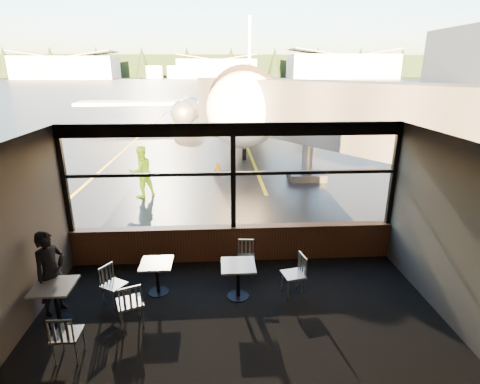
{
  "coord_description": "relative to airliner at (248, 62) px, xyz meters",
  "views": [
    {
      "loc": [
        -0.36,
        -8.6,
        4.68
      ],
      "look_at": [
        0.23,
        1.0,
        1.5
      ],
      "focal_mm": 28.0,
      "sensor_mm": 36.0,
      "label": 1
    }
  ],
  "objects": [
    {
      "name": "cafe_table_mid",
      "position": [
        -3.86,
        -23.83,
        -4.79
      ],
      "size": [
        0.67,
        0.67,
        0.74
      ],
      "primitive_type": null,
      "color": "gray",
      "rests_on": "carpet_floor"
    },
    {
      "name": "airliner",
      "position": [
        0.0,
        0.0,
        0.0
      ],
      "size": [
        31.23,
        36.3,
        10.33
      ],
      "primitive_type": null,
      "rotation": [
        0.0,
        0.0,
        -0.09
      ],
      "color": "white",
      "rests_on": "ground_plane"
    },
    {
      "name": "ceiling",
      "position": [
        -2.15,
        -25.43,
        -1.66
      ],
      "size": [
        8.0,
        6.0,
        0.04
      ],
      "primitive_type": "cube",
      "color": "#38332D",
      "rests_on": "ground"
    },
    {
      "name": "treeline",
      "position": [
        -2.15,
        187.57,
        0.84
      ],
      "size": [
        360.0,
        3.0,
        12.0
      ],
      "primitive_type": "cube",
      "color": "black",
      "rests_on": "ground_plane"
    },
    {
      "name": "ground_crew",
      "position": [
        -5.41,
        -17.18,
        -4.19
      ],
      "size": [
        1.2,
        1.17,
        1.96
      ],
      "primitive_type": "imported",
      "rotation": [
        0.0,
        0.0,
        3.82
      ],
      "color": "#BFF219",
      "rests_on": "ground_plane"
    },
    {
      "name": "fuel_tank_a",
      "position": [
        -32.15,
        159.57,
        -2.16
      ],
      "size": [
        8.0,
        8.0,
        6.0
      ],
      "primitive_type": "cylinder",
      "color": "silver",
      "rests_on": "ground_plane"
    },
    {
      "name": "mullion_right",
      "position": [
        1.8,
        -22.43,
        -2.96
      ],
      "size": [
        0.12,
        0.12,
        2.6
      ],
      "primitive_type": "cube",
      "color": "black",
      "rests_on": "ground"
    },
    {
      "name": "mullion_left",
      "position": [
        -6.1,
        -22.43,
        -2.96
      ],
      "size": [
        0.12,
        0.12,
        2.6
      ],
      "primitive_type": "cube",
      "color": "black",
      "rests_on": "ground"
    },
    {
      "name": "chair_left_s",
      "position": [
        -5.07,
        -25.7,
        -4.7
      ],
      "size": [
        0.5,
        0.5,
        0.92
      ],
      "primitive_type": null,
      "rotation": [
        0.0,
        0.0,
        -0.0
      ],
      "color": "#B9B5A7",
      "rests_on": "carpet_floor"
    },
    {
      "name": "window_transom",
      "position": [
        -2.15,
        -22.43,
        -2.86
      ],
      "size": [
        8.0,
        0.1,
        0.08
      ],
      "primitive_type": "cube",
      "color": "black",
      "rests_on": "ground"
    },
    {
      "name": "fuel_tank_b",
      "position": [
        -22.15,
        159.57,
        -2.16
      ],
      "size": [
        8.0,
        8.0,
        6.0
      ],
      "primitive_type": "cylinder",
      "color": "silver",
      "rests_on": "ground_plane"
    },
    {
      "name": "fuel_tank_c",
      "position": [
        -12.15,
        159.57,
        -2.16
      ],
      "size": [
        8.0,
        8.0,
        6.0
      ],
      "primitive_type": "cylinder",
      "color": "silver",
      "rests_on": "ground_plane"
    },
    {
      "name": "wall_right",
      "position": [
        1.85,
        -25.43,
        -3.41
      ],
      "size": [
        0.04,
        6.0,
        3.5
      ],
      "primitive_type": "cube",
      "color": "#49423B",
      "rests_on": "ground"
    },
    {
      "name": "ground_plane",
      "position": [
        -2.15,
        97.57,
        -5.16
      ],
      "size": [
        520.0,
        520.0,
        0.0
      ],
      "primitive_type": "plane",
      "color": "black",
      "rests_on": "ground"
    },
    {
      "name": "hangar_right",
      "position": [
        57.85,
        155.57,
        0.84
      ],
      "size": [
        50.0,
        20.0,
        12.0
      ],
      "primitive_type": null,
      "color": "silver",
      "rests_on": "ground_plane"
    },
    {
      "name": "cafe_table_near",
      "position": [
        -2.13,
        -24.09,
        -4.77
      ],
      "size": [
        0.71,
        0.71,
        0.78
      ],
      "primitive_type": null,
      "color": "#A5A098",
      "rests_on": "carpet_floor"
    },
    {
      "name": "jet_bridge",
      "position": [
        1.45,
        -16.93,
        -2.65
      ],
      "size": [
        9.43,
        11.52,
        5.03
      ],
      "primitive_type": null,
      "color": "#2E2E31",
      "rests_on": "ground_plane"
    },
    {
      "name": "carpet_floor",
      "position": [
        -2.15,
        -25.43,
        -5.15
      ],
      "size": [
        8.0,
        6.0,
        0.01
      ],
      "primitive_type": "cube",
      "color": "black",
      "rests_on": "ground"
    },
    {
      "name": "cone_wing",
      "position": [
        -6.79,
        -1.53,
        -4.92
      ],
      "size": [
        0.35,
        0.35,
        0.49
      ],
      "primitive_type": "cone",
      "color": "#F15B07",
      "rests_on": "ground_plane"
    },
    {
      "name": "window_sill",
      "position": [
        -2.15,
        -22.43,
        -4.71
      ],
      "size": [
        8.0,
        0.28,
        0.9
      ],
      "primitive_type": "cube",
      "color": "#562D1A",
      "rests_on": "ground"
    },
    {
      "name": "chair_mid_s",
      "position": [
        -4.22,
        -24.88,
        -4.69
      ],
      "size": [
        0.67,
        0.67,
        0.95
      ],
      "primitive_type": null,
      "rotation": [
        0.0,
        0.0,
        0.37
      ],
      "color": "#B3AFA2",
      "rests_on": "carpet_floor"
    },
    {
      "name": "chair_near_n",
      "position": [
        -1.89,
        -23.17,
        -4.74
      ],
      "size": [
        0.5,
        0.5,
        0.84
      ],
      "primitive_type": null,
      "rotation": [
        0.0,
        0.0,
        3.05
      ],
      "color": "#B0AB9F",
      "rests_on": "carpet_floor"
    },
    {
      "name": "chair_mid_w",
      "position": [
        -4.7,
        -24.17,
        -4.74
      ],
      "size": [
        0.64,
        0.64,
        0.86
      ],
      "primitive_type": null,
      "rotation": [
        0.0,
        0.0,
        -2.13
      ],
      "color": "#B2AEA0",
      "rests_on": "carpet_floor"
    },
    {
      "name": "chair_near_e",
      "position": [
        -0.94,
        -24.06,
        -4.7
      ],
      "size": [
        0.6,
        0.6,
        0.93
      ],
      "primitive_type": null,
      "rotation": [
        0.0,
        0.0,
        1.78
      ],
      "color": "#BAB4A8",
      "rests_on": "carpet_floor"
    },
    {
      "name": "cafe_table_left",
      "position": [
        -5.63,
        -24.72,
        -4.76
      ],
      "size": [
        0.74,
        0.74,
        0.81
      ],
      "primitive_type": null,
      "color": "#A5A097",
      "rests_on": "carpet_floor"
    },
    {
      "name": "hangar_left",
      "position": [
        -72.15,
        157.57,
        0.34
      ],
      "size": [
        45.0,
        18.0,
        11.0
      ],
      "primitive_type": null,
      "color": "silver",
      "rests_on": "ground_plane"
    },
    {
      "name": "hangar_mid",
      "position": [
        -2.15,
        162.57,
        -0.16
      ],
      "size": [
        38.0,
        15.0,
        10.0
      ],
      "primitive_type": null,
      "color": "silver",
      "rests_on": "ground_plane"
    },
    {
      "name": "cone_nose",
      "position": [
        -2.51,
        -13.74,
        -4.9
      ],
      "size": [
        0.37,
        0.37,
        0.52
      ],
      "primitive_type": "cone",
      "color": "#DB4506",
      "rests_on": "ground_plane"
    },
    {
      "name": "passenger",
      "position": [
        -5.81,
        -24.37,
        -4.29
      ],
      "size": [
        0.69,
        0.76,
        1.75
      ],
      "primitive_type": "imported",
      "rotation": [
        0.0,
        0.0,
        1.02
      ],
      "color": "black",
      "rests_on": "carpet_floor"
    },
    {
      "name": "window_header",
      "position": [
        -2.15,
        -22.43,
        -1.81
      ],
      "size": [
        8.0,
        0.18,
        0.3
      ],
      "primitive_type": "cube",
      "color": "black",
      "rests_on": "ground"
    },
    {
      "name": "mullion_centre",
      "position": [
        -2.15,
        -22.43,
        -2.96
      ],
      "size": [
        0.12,
        0.12,
        2.6
      ],
      "primitive_type": "cube",
      "color": "black",
      "rests_on": "ground"
    }
  ]
}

